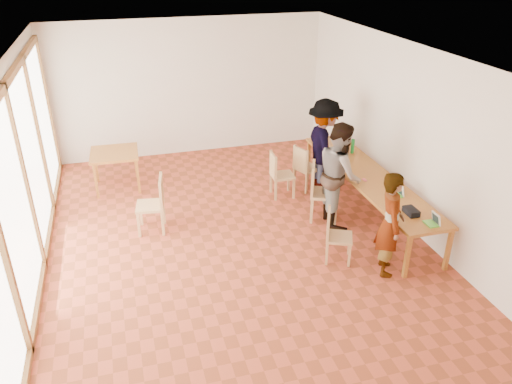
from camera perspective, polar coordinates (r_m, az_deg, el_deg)
The scene contains 25 objects.
ground at distance 8.32m, azimuth -2.63°, elevation -5.27°, with size 8.00×8.00×0.00m, color #AD4429.
wall_back at distance 11.37m, azimuth -7.63°, elevation 11.71°, with size 6.00×0.10×3.00m, color silver.
wall_front at distance 4.38m, azimuth 9.76°, elevation -15.31°, with size 6.00×0.10×3.00m, color silver.
wall_right at distance 8.75m, azimuth 16.73°, elevation 6.20°, with size 0.10×8.00×3.00m, color silver.
window_wall at distance 7.60m, azimuth -25.15°, elevation 1.58°, with size 0.10×8.00×3.00m, color white.
ceiling at distance 7.19m, azimuth -3.15°, elevation 15.59°, with size 6.00×8.00×0.04m, color white.
communal_table at distance 8.97m, azimuth 12.68°, elevation 1.67°, with size 0.80×4.00×0.75m.
side_table at distance 10.10m, azimuth -15.87°, elevation 3.98°, with size 0.90×0.90×0.75m.
chair_near at distance 7.61m, azimuth 8.86°, elevation -4.34°, with size 0.52×0.52×0.45m.
chair_mid at distance 8.67m, azimuth 7.17°, elevation 0.69°, with size 0.63×0.63×0.55m.
chair_far at distance 9.41m, azimuth 2.51°, elevation 2.49°, with size 0.43×0.43×0.47m.
chair_empty at distance 9.72m, azimuth 5.52°, elevation 3.24°, with size 0.54×0.54×0.48m.
chair_spare at distance 8.41m, azimuth -11.38°, elevation -0.72°, with size 0.52×0.52×0.52m.
person_near at distance 7.38m, azimuth 15.10°, elevation -3.54°, with size 0.58×0.38×1.60m, color gray.
person_mid at distance 8.51m, azimuth 9.52°, elevation 2.04°, with size 0.88×0.68×1.80m, color gray.
person_far at distance 9.61m, azimuth 7.79°, elevation 5.19°, with size 1.18×0.68×1.83m, color gray.
laptop_near at distance 7.63m, azimuth 19.61°, elevation -3.16°, with size 0.18×0.21×0.18m.
laptop_mid at distance 8.32m, azimuth 15.86°, elevation -0.01°, with size 0.20×0.24×0.19m.
laptop_far at distance 9.74m, azimuth 9.59°, elevation 4.71°, with size 0.25×0.28×0.23m.
yellow_mug at distance 9.66m, azimuth 9.75°, elevation 4.40°, with size 0.12×0.12×0.09m, color #FAA720.
green_bottle at distance 9.77m, azimuth 10.98°, elevation 5.16°, with size 0.07×0.07×0.28m, color #167D2A.
clear_glass at distance 8.97m, azimuth 10.28°, elevation 2.56°, with size 0.07×0.07×0.09m, color silver.
condiment_cup at distance 9.45m, azimuth 9.66°, elevation 3.78°, with size 0.08×0.08×0.06m, color white.
pink_phone at distance 8.72m, azimuth 12.31°, elevation 1.37°, with size 0.05×0.10×0.01m, color #E45065.
black_pouch at distance 7.81m, azimuth 17.31°, elevation -2.13°, with size 0.16×0.26×0.09m, color black.
Camera 1 is at (-1.57, -6.88, 4.41)m, focal length 35.00 mm.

